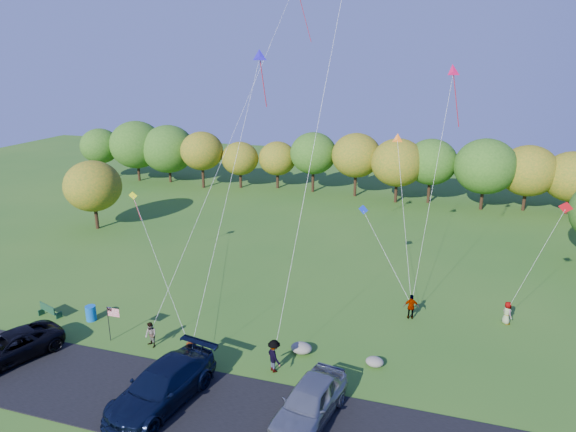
{
  "coord_description": "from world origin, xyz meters",
  "views": [
    {
      "loc": [
        11.14,
        -23.17,
        16.76
      ],
      "look_at": [
        1.99,
        6.0,
        7.16
      ],
      "focal_mm": 32.0,
      "sensor_mm": 36.0,
      "label": 1
    }
  ],
  "objects_px": {
    "flyer_e": "(507,313)",
    "park_bench": "(48,310)",
    "flyer_c": "(274,356)",
    "flyer_a": "(191,351)",
    "trash_barrel": "(91,313)",
    "minivan_dark": "(10,347)",
    "flyer_d": "(411,307)",
    "minivan_silver": "(309,402)",
    "minivan_navy": "(162,386)",
    "flyer_b": "(151,335)"
  },
  "relations": [
    {
      "from": "flyer_d",
      "to": "flyer_e",
      "type": "bearing_deg",
      "value": -178.76
    },
    {
      "from": "trash_barrel",
      "to": "minivan_dark",
      "type": "bearing_deg",
      "value": -104.07
    },
    {
      "from": "flyer_a",
      "to": "minivan_silver",
      "type": "bearing_deg",
      "value": -67.66
    },
    {
      "from": "minivan_navy",
      "to": "flyer_c",
      "type": "height_order",
      "value": "minivan_navy"
    },
    {
      "from": "flyer_c",
      "to": "minivan_navy",
      "type": "bearing_deg",
      "value": 88.41
    },
    {
      "from": "flyer_d",
      "to": "park_bench",
      "type": "bearing_deg",
      "value": 7.0
    },
    {
      "from": "flyer_b",
      "to": "flyer_d",
      "type": "xyz_separation_m",
      "value": [
        14.59,
        8.2,
        0.07
      ]
    },
    {
      "from": "trash_barrel",
      "to": "flyer_e",
      "type": "bearing_deg",
      "value": 16.46
    },
    {
      "from": "minivan_dark",
      "to": "trash_barrel",
      "type": "bearing_deg",
      "value": 97.86
    },
    {
      "from": "flyer_b",
      "to": "flyer_e",
      "type": "distance_m",
      "value": 22.64
    },
    {
      "from": "minivan_dark",
      "to": "minivan_silver",
      "type": "distance_m",
      "value": 17.64
    },
    {
      "from": "minivan_dark",
      "to": "flyer_d",
      "type": "distance_m",
      "value": 24.53
    },
    {
      "from": "minivan_dark",
      "to": "trash_barrel",
      "type": "xyz_separation_m",
      "value": [
        1.33,
        5.32,
        -0.34
      ]
    },
    {
      "from": "flyer_d",
      "to": "minivan_silver",
      "type": "bearing_deg",
      "value": 61.71
    },
    {
      "from": "minivan_navy",
      "to": "flyer_d",
      "type": "height_order",
      "value": "minivan_navy"
    },
    {
      "from": "park_bench",
      "to": "minivan_dark",
      "type": "bearing_deg",
      "value": -52.13
    },
    {
      "from": "flyer_a",
      "to": "flyer_c",
      "type": "relative_size",
      "value": 0.97
    },
    {
      "from": "minivan_silver",
      "to": "flyer_d",
      "type": "distance_m",
      "value": 12.23
    },
    {
      "from": "flyer_b",
      "to": "flyer_c",
      "type": "relative_size",
      "value": 0.83
    },
    {
      "from": "minivan_navy",
      "to": "park_bench",
      "type": "distance_m",
      "value": 13.21
    },
    {
      "from": "flyer_c",
      "to": "flyer_b",
      "type": "bearing_deg",
      "value": 43.03
    },
    {
      "from": "trash_barrel",
      "to": "flyer_b",
      "type": "bearing_deg",
      "value": -16.62
    },
    {
      "from": "flyer_d",
      "to": "trash_barrel",
      "type": "bearing_deg",
      "value": 8.0
    },
    {
      "from": "minivan_navy",
      "to": "park_bench",
      "type": "xyz_separation_m",
      "value": [
        -11.94,
        5.61,
        -0.52
      ]
    },
    {
      "from": "minivan_navy",
      "to": "flyer_e",
      "type": "bearing_deg",
      "value": 49.11
    },
    {
      "from": "trash_barrel",
      "to": "minivan_navy",
      "type": "bearing_deg",
      "value": -34.35
    },
    {
      "from": "flyer_c",
      "to": "minivan_silver",
      "type": "bearing_deg",
      "value": 175.77
    },
    {
      "from": "minivan_dark",
      "to": "flyer_b",
      "type": "bearing_deg",
      "value": 49.89
    },
    {
      "from": "minivan_silver",
      "to": "flyer_a",
      "type": "xyz_separation_m",
      "value": [
        -7.53,
        2.38,
        -0.08
      ]
    },
    {
      "from": "flyer_b",
      "to": "park_bench",
      "type": "relative_size",
      "value": 0.95
    },
    {
      "from": "minivan_dark",
      "to": "flyer_e",
      "type": "xyz_separation_m",
      "value": [
        27.49,
        13.05,
        -0.08
      ]
    },
    {
      "from": "flyer_d",
      "to": "flyer_e",
      "type": "height_order",
      "value": "flyer_d"
    },
    {
      "from": "flyer_b",
      "to": "trash_barrel",
      "type": "height_order",
      "value": "flyer_b"
    },
    {
      "from": "flyer_e",
      "to": "park_bench",
      "type": "relative_size",
      "value": 0.92
    },
    {
      "from": "flyer_b",
      "to": "minivan_navy",
      "type": "bearing_deg",
      "value": -26.03
    },
    {
      "from": "minivan_navy",
      "to": "flyer_d",
      "type": "xyz_separation_m",
      "value": [
        11.17,
        12.67,
        -0.17
      ]
    },
    {
      "from": "flyer_e",
      "to": "minivan_silver",
      "type": "bearing_deg",
      "value": 111.92
    },
    {
      "from": "flyer_c",
      "to": "flyer_a",
      "type": "bearing_deg",
      "value": 54.92
    },
    {
      "from": "minivan_silver",
      "to": "minivan_navy",
      "type": "bearing_deg",
      "value": -162.11
    },
    {
      "from": "flyer_e",
      "to": "park_bench",
      "type": "height_order",
      "value": "flyer_e"
    },
    {
      "from": "flyer_a",
      "to": "flyer_e",
      "type": "height_order",
      "value": "flyer_a"
    },
    {
      "from": "minivan_dark",
      "to": "flyer_b",
      "type": "distance_m",
      "value": 7.8
    },
    {
      "from": "flyer_d",
      "to": "trash_barrel",
      "type": "distance_m",
      "value": 21.19
    },
    {
      "from": "flyer_e",
      "to": "trash_barrel",
      "type": "height_order",
      "value": "flyer_e"
    },
    {
      "from": "trash_barrel",
      "to": "flyer_c",
      "type": "bearing_deg",
      "value": -7.69
    },
    {
      "from": "minivan_dark",
      "to": "flyer_d",
      "type": "bearing_deg",
      "value": 50.82
    },
    {
      "from": "minivan_silver",
      "to": "flyer_d",
      "type": "bearing_deg",
      "value": 81.33
    },
    {
      "from": "flyer_a",
      "to": "trash_barrel",
      "type": "relative_size",
      "value": 1.83
    },
    {
      "from": "minivan_silver",
      "to": "trash_barrel",
      "type": "height_order",
      "value": "minivan_silver"
    },
    {
      "from": "minivan_silver",
      "to": "flyer_b",
      "type": "xyz_separation_m",
      "value": [
        -10.75,
        3.41,
        -0.21
      ]
    }
  ]
}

